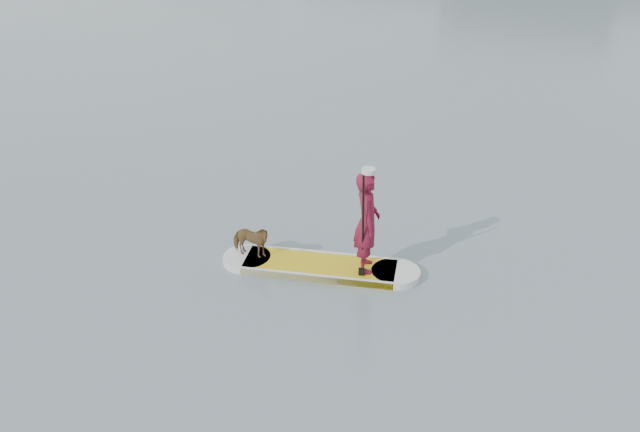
% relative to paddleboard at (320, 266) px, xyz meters
% --- Properties ---
extents(ground, '(140.00, 140.00, 0.00)m').
position_rel_paddleboard_xyz_m(ground, '(3.81, 0.70, -0.06)').
color(ground, slate).
rests_on(ground, ground).
extents(paddleboard, '(3.22, 1.42, 0.12)m').
position_rel_paddleboard_xyz_m(paddleboard, '(0.00, 0.00, 0.00)').
color(paddleboard, gold).
rests_on(paddleboard, ground).
extents(paddler, '(0.63, 0.73, 1.69)m').
position_rel_paddleboard_xyz_m(paddler, '(0.73, 0.19, 0.91)').
color(paddler, maroon).
rests_on(paddler, paddleboard).
extents(white_cap, '(0.22, 0.22, 0.07)m').
position_rel_paddleboard_xyz_m(white_cap, '(0.73, 0.19, 1.79)').
color(white_cap, silver).
rests_on(white_cap, paddler).
extents(dog, '(0.73, 0.39, 0.59)m').
position_rel_paddleboard_xyz_m(dog, '(-1.14, -0.29, 0.36)').
color(dog, brown).
rests_on(dog, paddleboard).
extents(paddle, '(0.11, 0.30, 2.00)m').
position_rel_paddleboard_xyz_m(paddle, '(0.76, -0.05, 0.74)').
color(paddle, black).
rests_on(paddle, ground).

